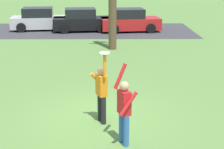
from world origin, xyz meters
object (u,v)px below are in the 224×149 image
(parked_car_red, at_px, (130,21))
(frisbee_disc, at_px, (105,53))
(person_catcher, at_px, (102,90))
(parked_car_black, at_px, (82,21))
(parked_car_silver, at_px, (40,20))
(person_defender, at_px, (124,108))

(parked_car_red, bearing_deg, frisbee_disc, -102.51)
(person_catcher, height_order, parked_car_black, person_catcher)
(parked_car_black, bearing_deg, person_catcher, -89.96)
(person_catcher, relative_size, frisbee_disc, 7.71)
(person_catcher, relative_size, parked_car_silver, 0.49)
(person_catcher, distance_m, parked_car_red, 14.85)
(person_defender, xyz_separation_m, parked_car_red, (1.09, 16.01, -0.25))
(frisbee_disc, relative_size, parked_car_red, 0.06)
(parked_car_silver, xyz_separation_m, parked_car_red, (6.46, -0.66, 0.00))
(person_catcher, distance_m, frisbee_disc, 1.13)
(parked_car_silver, relative_size, parked_car_black, 1.00)
(person_defender, height_order, parked_car_silver, person_defender)
(parked_car_black, xyz_separation_m, parked_car_red, (3.38, -0.14, 0.00))
(person_defender, bearing_deg, parked_car_black, -16.68)
(person_defender, xyz_separation_m, parked_car_black, (-2.29, 16.15, -0.25))
(person_catcher, bearing_deg, parked_car_silver, 172.52)
(parked_car_red, bearing_deg, parked_car_black, 171.13)
(person_defender, distance_m, parked_car_silver, 17.51)
(person_catcher, relative_size, parked_car_black, 0.49)
(person_catcher, xyz_separation_m, frisbee_disc, (0.09, -0.20, 1.11))
(person_catcher, distance_m, person_defender, 1.38)
(parked_car_silver, bearing_deg, person_defender, -78.65)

